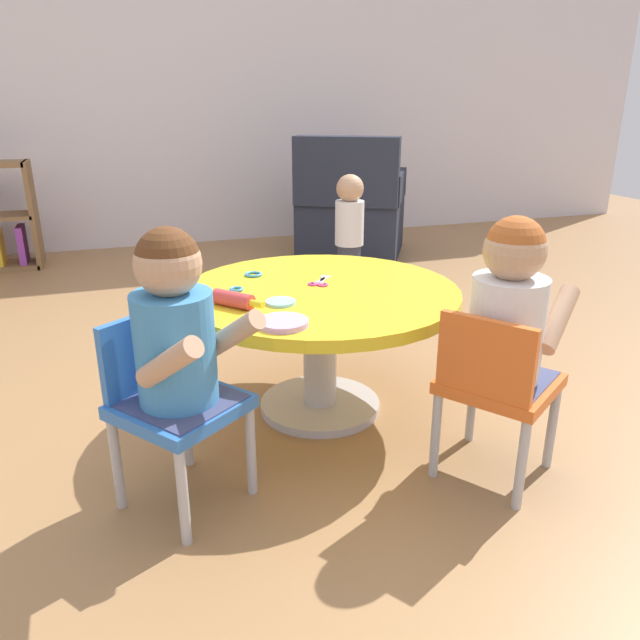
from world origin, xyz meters
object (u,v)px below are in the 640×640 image
Objects in this scene: toddler_standing at (349,228)px; craft_table at (320,316)px; child_chair_left at (172,401)px; seated_child_left at (175,326)px; craft_scissors at (320,282)px; child_chair_right at (495,385)px; armchair_dark at (351,213)px; rolling_pin at (233,299)px; seated_child_right at (509,307)px.

craft_table is at bearing -114.78° from toddler_standing.
craft_table is 1.80× the size of child_chair_left.
seated_child_left is 3.65× the size of craft_scissors.
armchair_dark is (0.61, 2.72, 0.00)m from child_chair_right.
seated_child_right is at bearing -32.44° from rolling_pin.
armchair_dark is at bearing 78.01° from seated_child_right.
toddler_standing is (0.66, 1.42, -0.00)m from craft_table.
child_chair_right is at bearing -12.43° from child_chair_left.
seated_child_left and seated_child_right have the same top height.
toddler_standing is at bearing 56.02° from child_chair_left.
craft_scissors is (-0.64, -1.36, 0.11)m from toddler_standing.
craft_table is at bearing 121.29° from child_chair_right.
child_chair_left reaches higher than rolling_pin.
child_chair_right is 0.80× the size of toddler_standing.
toddler_standing is (0.31, 1.99, 0.05)m from child_chair_right.
seated_child_left is 0.91m from child_chair_right.
seated_child_left is 0.37m from rolling_pin.
child_chair_right reaches higher than rolling_pin.
armchair_dark is at bearing 59.26° from child_chair_left.
child_chair_left is 1.00× the size of child_chair_right.
toddler_standing is at bearing -111.89° from armchair_dark.
seated_child_left is at bearing -124.40° from rolling_pin.
armchair_dark is (1.48, 2.56, -0.22)m from seated_child_left.
child_chair_left is 0.97m from seated_child_right.
child_chair_left reaches higher than craft_scissors.
seated_child_right is (0.93, -0.17, 0.23)m from child_chair_left.
seated_child_right is 1.99m from toddler_standing.
toddler_standing is (1.21, 1.79, 0.05)m from child_chair_left.
seated_child_right is at bearing -8.98° from seated_child_left.
armchair_dark is at bearing 66.04° from craft_scissors.
craft_table is 1.89× the size of seated_child_right.
rolling_pin is at bearing 49.46° from child_chair_left.
toddler_standing reaches higher than child_chair_right.
seated_child_right is (0.03, 0.02, 0.23)m from child_chair_right.
craft_scissors is at bearing -113.96° from armchair_dark.
armchair_dark is (0.95, 2.15, -0.06)m from craft_table.
child_chair_left is 3.83× the size of craft_scissors.
child_chair_right is at bearing -35.02° from rolling_pin.
seated_child_left reaches higher than craft_table.
armchair_dark is 1.45× the size of toddler_standing.
child_chair_right is 2.79m from armchair_dark.
seated_child_left is at bearing -53.14° from child_chair_left.
craft_table is 1.80× the size of child_chair_right.
toddler_standing is 3.58× the size of rolling_pin.
seated_child_left reaches higher than craft_scissors.
child_chair_right is 1.05× the size of seated_child_right.
armchair_dark reaches higher than seated_child_left.
child_chair_left is at bearing 126.86° from seated_child_left.
seated_child_left reaches higher than rolling_pin.
child_chair_right reaches higher than craft_scissors.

